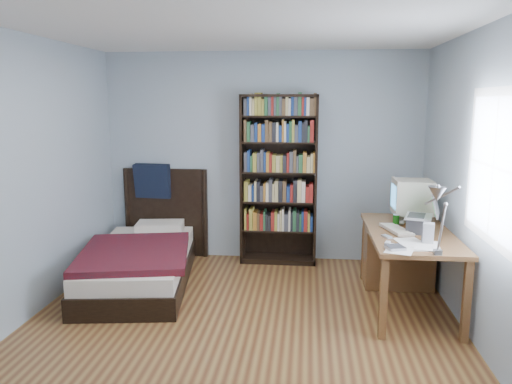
# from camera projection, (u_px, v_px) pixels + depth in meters

# --- Properties ---
(room) EXTENTS (4.20, 4.24, 2.50)m
(room) POSITION_uv_depth(u_px,v_px,m) (241.00, 186.00, 3.96)
(room) COLOR brown
(room) RESTS_ON ground
(desk) EXTENTS (0.75, 1.50, 0.73)m
(desk) POSITION_uv_depth(u_px,v_px,m) (400.00, 251.00, 5.07)
(desk) COLOR brown
(desk) RESTS_ON floor
(crt_monitor) EXTENTS (0.37, 0.35, 0.43)m
(crt_monitor) POSITION_uv_depth(u_px,v_px,m) (411.00, 197.00, 4.98)
(crt_monitor) COLOR beige
(crt_monitor) RESTS_ON desk
(laptop) EXTENTS (0.37, 0.35, 0.37)m
(laptop) POSITION_uv_depth(u_px,v_px,m) (421.00, 221.00, 4.57)
(laptop) COLOR #2D2D30
(laptop) RESTS_ON desk
(desk_lamp) EXTENTS (0.24, 0.53, 0.62)m
(desk_lamp) POSITION_uv_depth(u_px,v_px,m) (438.00, 201.00, 3.47)
(desk_lamp) COLOR #99999E
(desk_lamp) RESTS_ON desk
(keyboard) EXTENTS (0.27, 0.44, 0.04)m
(keyboard) POSITION_uv_depth(u_px,v_px,m) (396.00, 230.00, 4.62)
(keyboard) COLOR #BEB39F
(keyboard) RESTS_ON desk
(speaker) EXTENTS (0.11, 0.11, 0.18)m
(speaker) POSITION_uv_depth(u_px,v_px,m) (428.00, 233.00, 4.21)
(speaker) COLOR #9A9A9C
(speaker) RESTS_ON desk
(soda_can) EXTENTS (0.06, 0.06, 0.11)m
(soda_can) POSITION_uv_depth(u_px,v_px,m) (396.00, 220.00, 4.80)
(soda_can) COLOR #0A3907
(soda_can) RESTS_ON desk
(mouse) EXTENTS (0.06, 0.11, 0.04)m
(mouse) POSITION_uv_depth(u_px,v_px,m) (401.00, 222.00, 4.88)
(mouse) COLOR silver
(mouse) RESTS_ON desk
(phone_silver) EXTENTS (0.09, 0.11, 0.02)m
(phone_silver) POSITION_uv_depth(u_px,v_px,m) (387.00, 237.00, 4.39)
(phone_silver) COLOR silver
(phone_silver) RESTS_ON desk
(phone_grey) EXTENTS (0.06, 0.09, 0.02)m
(phone_grey) POSITION_uv_depth(u_px,v_px,m) (388.00, 243.00, 4.21)
(phone_grey) COLOR #9A9A9C
(phone_grey) RESTS_ON desk
(external_drive) EXTENTS (0.17, 0.17, 0.03)m
(external_drive) POSITION_uv_depth(u_px,v_px,m) (395.00, 248.00, 4.04)
(external_drive) COLOR #9A9A9C
(external_drive) RESTS_ON desk
(bookshelf) EXTENTS (0.90, 0.30, 2.00)m
(bookshelf) POSITION_uv_depth(u_px,v_px,m) (279.00, 180.00, 5.88)
(bookshelf) COLOR black
(bookshelf) RESTS_ON floor
(bed) EXTENTS (1.30, 2.13, 1.16)m
(bed) POSITION_uv_depth(u_px,v_px,m) (143.00, 257.00, 5.38)
(bed) COLOR black
(bed) RESTS_ON floor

